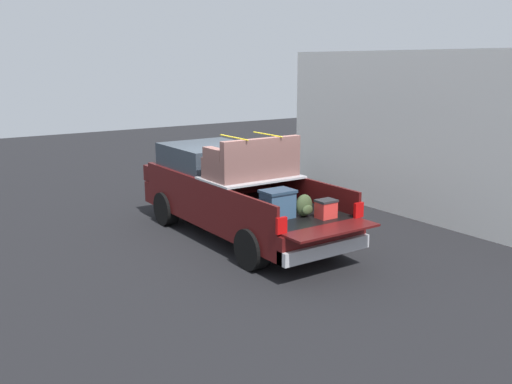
{
  "coord_description": "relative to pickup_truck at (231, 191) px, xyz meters",
  "views": [
    {
      "loc": [
        -9.79,
        6.33,
        3.67
      ],
      "look_at": [
        -0.6,
        0.0,
        1.1
      ],
      "focal_mm": 39.86,
      "sensor_mm": 36.0,
      "label": 1
    }
  ],
  "objects": [
    {
      "name": "trash_can",
      "position": [
        2.32,
        -2.92,
        -0.45
      ],
      "size": [
        0.6,
        0.6,
        0.98
      ],
      "color": "#2D2D33",
      "rests_on": "ground_plane"
    },
    {
      "name": "ground_plane",
      "position": [
        -0.36,
        -0.0,
        -0.95
      ],
      "size": [
        40.0,
        40.0,
        0.0
      ],
      "primitive_type": "plane",
      "color": "black"
    },
    {
      "name": "building_facade",
      "position": [
        -1.06,
        -4.33,
        1.02
      ],
      "size": [
        8.04,
        0.36,
        3.93
      ],
      "primitive_type": "cube",
      "color": "white",
      "rests_on": "ground_plane"
    },
    {
      "name": "pickup_truck",
      "position": [
        0.0,
        0.0,
        0.0
      ],
      "size": [
        6.05,
        2.06,
        2.23
      ],
      "color": "#470F0F",
      "rests_on": "ground_plane"
    }
  ]
}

